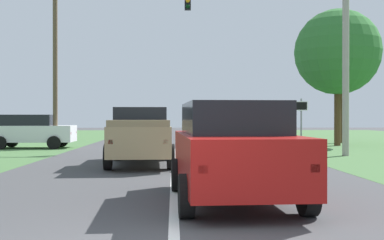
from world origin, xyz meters
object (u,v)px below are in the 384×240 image
(pickup_truck_lead, at_px, (141,135))
(oak_tree_right, at_px, (337,52))
(traffic_light, at_px, (91,37))
(keep_moving_sign, at_px, (301,118))
(extra_tree_1, at_px, (340,44))
(red_suv_near, at_px, (233,149))
(utility_pole_right, at_px, (346,49))
(crossing_suv_far, at_px, (31,131))

(pickup_truck_lead, xyz_separation_m, oak_tree_right, (10.54, 10.68, 4.37))
(traffic_light, height_order, keep_moving_sign, traffic_light)
(traffic_light, xyz_separation_m, extra_tree_1, (14.87, 5.01, 0.51))
(pickup_truck_lead, distance_m, traffic_light, 10.29)
(oak_tree_right, distance_m, extra_tree_1, 3.25)
(keep_moving_sign, bearing_deg, oak_tree_right, 54.50)
(red_suv_near, distance_m, pickup_truck_lead, 7.56)
(pickup_truck_lead, height_order, oak_tree_right, oak_tree_right)
(traffic_light, relative_size, extra_tree_1, 1.07)
(oak_tree_right, relative_size, utility_pole_right, 0.87)
(traffic_light, bearing_deg, keep_moving_sign, -14.16)
(traffic_light, distance_m, utility_pole_right, 12.66)
(red_suv_near, bearing_deg, oak_tree_right, 65.18)
(extra_tree_1, bearing_deg, red_suv_near, -114.49)
(utility_pole_right, bearing_deg, traffic_light, 156.51)
(red_suv_near, relative_size, utility_pole_right, 0.52)
(red_suv_near, height_order, crossing_suv_far, red_suv_near)
(utility_pole_right, bearing_deg, crossing_suv_far, 159.22)
(oak_tree_right, height_order, utility_pole_right, utility_pole_right)
(red_suv_near, xyz_separation_m, keep_moving_sign, (4.90, 13.17, 0.60))
(oak_tree_right, xyz_separation_m, crossing_suv_far, (-16.95, -1.53, -4.45))
(pickup_truck_lead, distance_m, keep_moving_sign, 9.33)
(oak_tree_right, bearing_deg, crossing_suv_far, -174.83)
(extra_tree_1, bearing_deg, oak_tree_right, -112.39)
(keep_moving_sign, bearing_deg, crossing_suv_far, 166.72)
(red_suv_near, xyz_separation_m, oak_tree_right, (8.28, 17.90, 4.37))
(traffic_light, distance_m, keep_moving_sign, 11.42)
(keep_moving_sign, distance_m, extra_tree_1, 10.04)
(pickup_truck_lead, xyz_separation_m, utility_pole_right, (8.40, 3.53, 3.50))
(utility_pole_right, bearing_deg, extra_tree_1, 71.69)
(crossing_suv_far, distance_m, extra_tree_1, 19.42)
(red_suv_near, distance_m, traffic_light, 17.34)
(keep_moving_sign, xyz_separation_m, utility_pole_right, (1.24, -2.42, 2.89))
(pickup_truck_lead, height_order, extra_tree_1, extra_tree_1)
(pickup_truck_lead, distance_m, utility_pole_right, 9.76)
(traffic_light, xyz_separation_m, crossing_suv_far, (-3.27, 0.60, -4.86))
(red_suv_near, bearing_deg, crossing_suv_far, 117.92)
(traffic_light, bearing_deg, pickup_truck_lead, -69.79)
(traffic_light, height_order, utility_pole_right, utility_pole_right)
(crossing_suv_far, relative_size, extra_tree_1, 0.53)
(red_suv_near, height_order, pickup_truck_lead, pickup_truck_lead)
(pickup_truck_lead, relative_size, oak_tree_right, 0.70)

